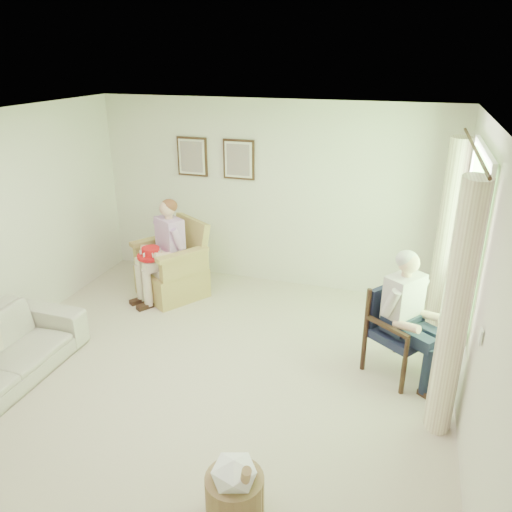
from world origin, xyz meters
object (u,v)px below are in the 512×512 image
person_dark (406,309)px  hatbox (235,487)px  wicker_armchair (173,272)px  person_wicker (166,244)px  wood_armchair (403,326)px  red_hat (151,254)px

person_dark → hatbox: (-1.06, -2.12, -0.53)m
wicker_armchair → person_wicker: person_wicker is taller
wood_armchair → red_hat: bearing=115.7°
person_wicker → person_dark: size_ratio=1.01×
person_dark → red_hat: bearing=113.1°
person_dark → person_wicker: bearing=109.7°
person_dark → wicker_armchair: bearing=107.4°
wood_armchair → person_wicker: (-3.11, 0.74, 0.29)m
wicker_armchair → hatbox: size_ratio=1.65×
person_wicker → hatbox: size_ratio=2.13×
red_hat → hatbox: (2.19, -2.84, -0.45)m
hatbox → red_hat: bearing=127.6°
person_wicker → wood_armchair: bearing=19.9°
red_hat → wood_armchair: bearing=-10.0°
person_dark → red_hat: 3.33m
person_dark → red_hat: size_ratio=3.67×
wicker_armchair → hatbox: 3.75m
wood_armchair → red_hat: 3.30m
wood_armchair → red_hat: wood_armchair is taller
wood_armchair → person_dark: 0.32m
person_dark → hatbox: person_dark is taller
red_hat → hatbox: red_hat is taller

